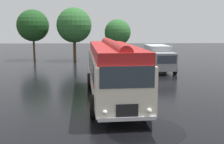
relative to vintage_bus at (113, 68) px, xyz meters
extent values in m
plane|color=black|center=(0.51, -0.25, -1.89)|extent=(120.00, 120.00, 0.00)
cube|color=silver|center=(0.00, 0.01, -0.29)|extent=(3.28, 10.17, 2.10)
cube|color=red|center=(0.00, 0.01, 1.04)|extent=(3.06, 9.95, 0.56)
cylinder|color=red|center=(0.00, 0.01, 1.30)|extent=(1.35, 9.52, 0.60)
cube|color=#2D3842|center=(1.24, 0.41, 0.28)|extent=(0.67, 7.98, 0.84)
cube|color=#2D3842|center=(-1.29, 0.21, 0.28)|extent=(0.67, 7.98, 0.84)
cube|color=red|center=(1.24, 0.31, -0.26)|extent=(0.67, 8.18, 0.12)
cube|color=red|center=(-1.27, 0.11, -0.26)|extent=(0.67, 8.18, 0.12)
cube|color=#2D3842|center=(0.39, -4.99, 0.38)|extent=(2.20, 0.21, 0.88)
cube|color=black|center=(0.39, -4.99, -0.99)|extent=(0.90, 0.13, 0.56)
cube|color=silver|center=(0.40, -5.01, -1.32)|extent=(2.38, 0.29, 0.16)
sphere|color=white|center=(1.29, -4.93, -1.02)|extent=(0.22, 0.22, 0.22)
sphere|color=white|center=(-0.50, -5.07, -1.02)|extent=(0.22, 0.22, 0.22)
cylinder|color=black|center=(1.54, -2.98, -1.34)|extent=(0.37, 1.12, 1.10)
cylinder|color=red|center=(1.54, -2.98, -1.34)|extent=(0.35, 0.41, 0.39)
cylinder|color=black|center=(-1.05, -3.18, -1.34)|extent=(0.37, 1.12, 1.10)
cylinder|color=red|center=(-1.05, -3.18, -1.34)|extent=(0.35, 0.41, 0.39)
cylinder|color=black|center=(1.07, 3.00, -1.34)|extent=(0.37, 1.12, 1.10)
cylinder|color=red|center=(1.07, 3.00, -1.34)|extent=(0.35, 0.41, 0.39)
cylinder|color=black|center=(-1.52, 2.80, -1.34)|extent=(0.37, 1.12, 1.10)
cylinder|color=red|center=(-1.52, 2.80, -1.34)|extent=(0.35, 0.41, 0.39)
cube|color=silver|center=(-0.47, 10.63, -1.22)|extent=(1.77, 4.23, 0.70)
cube|color=silver|center=(-0.47, 10.78, -0.55)|extent=(1.53, 2.21, 0.64)
cube|color=#2D3842|center=(0.29, 10.79, -0.55)|extent=(0.06, 1.93, 0.50)
cube|color=#2D3842|center=(-1.23, 10.76, -0.55)|extent=(0.06, 1.93, 0.50)
cylinder|color=black|center=(0.44, 9.34, -1.57)|extent=(0.21, 0.64, 0.64)
cylinder|color=black|center=(-1.32, 9.31, -1.57)|extent=(0.21, 0.64, 0.64)
cylinder|color=black|center=(0.39, 11.94, -1.57)|extent=(0.21, 0.64, 0.64)
cylinder|color=black|center=(-1.37, 11.91, -1.57)|extent=(0.21, 0.64, 0.64)
cube|color=#4C5156|center=(1.91, 11.18, -1.22)|extent=(1.94, 4.29, 0.70)
cube|color=#4C5156|center=(1.92, 11.33, -0.55)|extent=(1.62, 2.27, 0.64)
cube|color=#2D3842|center=(2.68, 11.29, -0.55)|extent=(0.14, 1.93, 0.50)
cube|color=#2D3842|center=(1.17, 11.38, -0.55)|extent=(0.14, 1.93, 0.50)
cylinder|color=black|center=(2.72, 9.83, -1.57)|extent=(0.24, 0.65, 0.64)
cylinder|color=black|center=(0.96, 9.94, -1.57)|extent=(0.24, 0.65, 0.64)
cylinder|color=black|center=(2.87, 12.43, -1.57)|extent=(0.24, 0.65, 0.64)
cylinder|color=black|center=(1.11, 12.54, -1.57)|extent=(0.24, 0.65, 0.64)
cube|color=#B2B7BC|center=(4.87, 11.23, -0.44)|extent=(2.13, 4.01, 2.10)
cube|color=gray|center=(4.97, 8.33, -0.69)|extent=(1.96, 1.80, 1.60)
cube|color=#2D3842|center=(5.00, 7.45, -0.41)|extent=(1.70, 0.09, 0.72)
cylinder|color=black|center=(6.00, 8.42, -1.49)|extent=(0.27, 0.81, 0.80)
cylinder|color=black|center=(3.93, 8.35, -1.49)|extent=(0.27, 0.81, 0.80)
cylinder|color=black|center=(5.88, 11.99, -1.49)|extent=(0.27, 0.81, 0.80)
cylinder|color=black|center=(3.81, 11.92, -1.49)|extent=(0.27, 0.81, 0.80)
cylinder|color=#4C3823|center=(-9.70, 19.80, -0.39)|extent=(0.26, 0.26, 3.00)
sphere|color=#1E4C1E|center=(-9.70, 19.80, 2.65)|extent=(4.12, 4.12, 4.12)
sphere|color=#1E4C1E|center=(-9.11, 19.78, 2.43)|extent=(2.46, 2.46, 2.46)
cylinder|color=#4C3823|center=(-4.28, 18.99, -0.44)|extent=(0.39, 0.39, 2.90)
sphere|color=#2D662D|center=(-4.28, 18.99, 2.68)|extent=(4.46, 4.46, 4.46)
sphere|color=#2D662D|center=(-4.07, 18.70, 2.72)|extent=(3.38, 3.38, 3.38)
cylinder|color=#4C3823|center=(1.34, 19.85, -0.72)|extent=(0.31, 0.31, 2.36)
sphere|color=#2D662D|center=(1.34, 19.85, 1.76)|extent=(3.47, 3.47, 3.47)
sphere|color=#2D662D|center=(1.56, 19.84, 2.06)|extent=(2.44, 2.44, 2.44)
cylinder|color=black|center=(1.17, -4.81, -1.89)|extent=(3.28, 3.28, 0.01)
camera|label=1|loc=(-0.54, -15.05, 2.27)|focal=42.00mm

